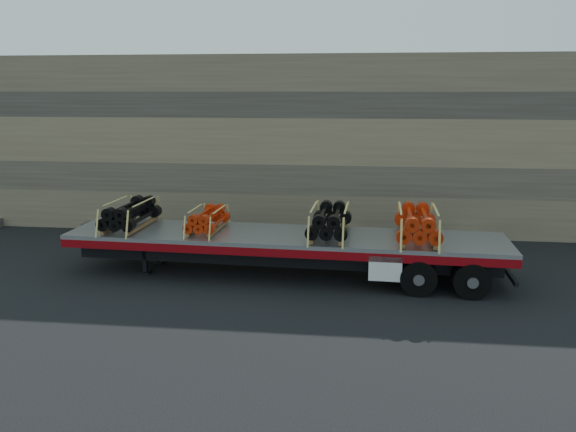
% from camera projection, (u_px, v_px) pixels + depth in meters
% --- Properties ---
extents(ground, '(120.00, 120.00, 0.00)m').
position_uv_depth(ground, '(276.00, 274.00, 17.64)').
color(ground, black).
rests_on(ground, ground).
extents(rock_wall, '(44.00, 3.00, 7.00)m').
position_uv_depth(rock_wall, '(297.00, 143.00, 23.17)').
color(rock_wall, '#7A6B54').
rests_on(rock_wall, ground).
extents(trailer, '(13.50, 3.18, 1.34)m').
position_uv_depth(trailer, '(284.00, 255.00, 17.40)').
color(trailer, '#A5A8AC').
rests_on(trailer, ground).
extents(bundle_front, '(1.28, 2.39, 0.83)m').
position_uv_depth(bundle_front, '(130.00, 215.00, 17.94)').
color(bundle_front, black).
rests_on(bundle_front, trailer).
extents(bundle_midfront, '(1.04, 1.95, 0.68)m').
position_uv_depth(bundle_midfront, '(208.00, 220.00, 17.56)').
color(bundle_midfront, red).
rests_on(bundle_midfront, trailer).
extents(bundle_midrear, '(1.30, 2.45, 0.85)m').
position_uv_depth(bundle_midrear, '(330.00, 222.00, 16.94)').
color(bundle_midrear, black).
rests_on(bundle_midrear, trailer).
extents(bundle_rear, '(1.36, 2.54, 0.88)m').
position_uv_depth(bundle_rear, '(417.00, 225.00, 16.53)').
color(bundle_rear, red).
rests_on(bundle_rear, trailer).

